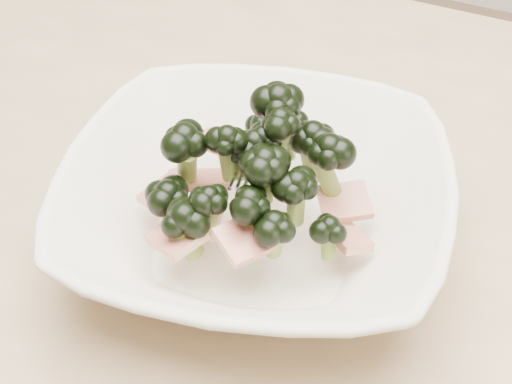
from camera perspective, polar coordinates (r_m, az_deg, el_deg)
dining_table at (r=0.72m, az=2.22°, el=-5.06°), size 1.20×0.80×0.75m
broccoli_dish at (r=0.56m, az=0.00°, el=-0.61°), size 0.38×0.38×0.13m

